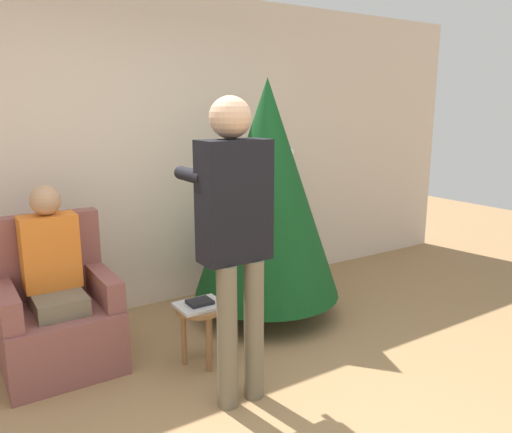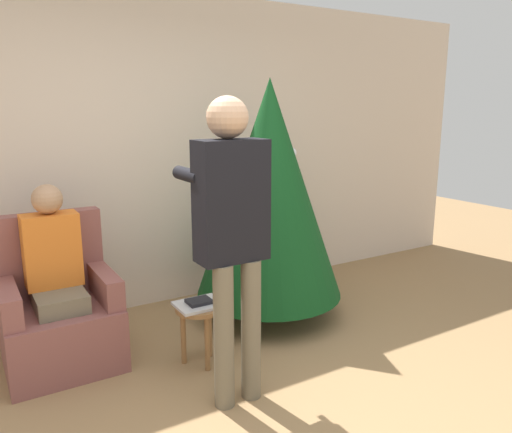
{
  "view_description": "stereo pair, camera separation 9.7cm",
  "coord_description": "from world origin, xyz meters",
  "px_view_note": "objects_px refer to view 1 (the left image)",
  "views": [
    {
      "loc": [
        -1.27,
        -1.88,
        1.74
      ],
      "look_at": [
        0.56,
        0.94,
        1.0
      ],
      "focal_mm": 35.0,
      "sensor_mm": 36.0,
      "label": 1
    },
    {
      "loc": [
        -1.18,
        -1.93,
        1.74
      ],
      "look_at": [
        0.56,
        0.94,
        1.0
      ],
      "focal_mm": 35.0,
      "sensor_mm": 36.0,
      "label": 2
    }
  ],
  "objects_px": {
    "armchair": "(57,317)",
    "person_seated": "(54,271)",
    "christmas_tree": "(267,190)",
    "side_stool": "(200,318)",
    "person_standing": "(235,224)"
  },
  "relations": [
    {
      "from": "christmas_tree",
      "to": "side_stool",
      "type": "relative_size",
      "value": 4.66
    },
    {
      "from": "christmas_tree",
      "to": "person_seated",
      "type": "relative_size",
      "value": 1.58
    },
    {
      "from": "christmas_tree",
      "to": "side_stool",
      "type": "height_order",
      "value": "christmas_tree"
    },
    {
      "from": "armchair",
      "to": "person_seated",
      "type": "height_order",
      "value": "person_seated"
    },
    {
      "from": "christmas_tree",
      "to": "person_standing",
      "type": "xyz_separation_m",
      "value": [
        -0.85,
        -0.93,
        0.01
      ]
    },
    {
      "from": "christmas_tree",
      "to": "person_standing",
      "type": "bearing_deg",
      "value": -132.55
    },
    {
      "from": "person_seated",
      "to": "side_stool",
      "type": "distance_m",
      "value": 1.02
    },
    {
      "from": "armchair",
      "to": "person_standing",
      "type": "distance_m",
      "value": 1.5
    },
    {
      "from": "person_seated",
      "to": "side_stool",
      "type": "bearing_deg",
      "value": -31.62
    },
    {
      "from": "armchair",
      "to": "person_seated",
      "type": "xyz_separation_m",
      "value": [
        -0.0,
        -0.03,
        0.34
      ]
    },
    {
      "from": "christmas_tree",
      "to": "side_stool",
      "type": "distance_m",
      "value": 1.22
    },
    {
      "from": "armchair",
      "to": "side_stool",
      "type": "height_order",
      "value": "armchair"
    },
    {
      "from": "person_seated",
      "to": "person_standing",
      "type": "xyz_separation_m",
      "value": [
        0.82,
        -0.98,
        0.41
      ]
    },
    {
      "from": "armchair",
      "to": "person_standing",
      "type": "xyz_separation_m",
      "value": [
        0.82,
        -1.01,
        0.75
      ]
    },
    {
      "from": "christmas_tree",
      "to": "armchair",
      "type": "xyz_separation_m",
      "value": [
        -1.67,
        0.08,
        -0.74
      ]
    }
  ]
}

